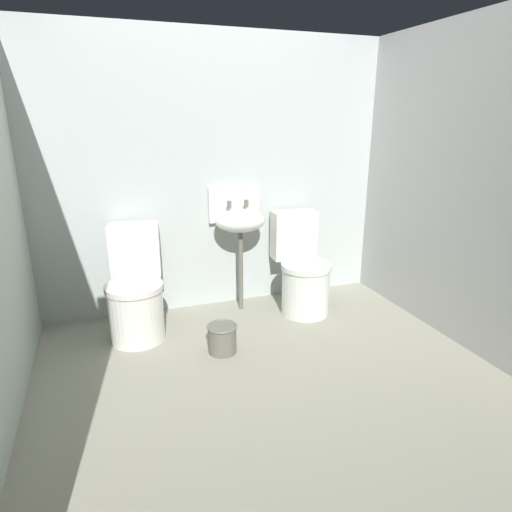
{
  "coord_description": "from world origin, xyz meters",
  "views": [
    {
      "loc": [
        -0.87,
        -2.13,
        1.53
      ],
      "look_at": [
        0.0,
        0.31,
        0.7
      ],
      "focal_mm": 30.71,
      "sensor_mm": 36.0,
      "label": 1
    }
  ],
  "objects_px": {
    "toilet_left": "(136,293)",
    "bucket": "(222,338)",
    "toilet_right": "(302,272)",
    "sink": "(239,219)"
  },
  "relations": [
    {
      "from": "toilet_left",
      "to": "bucket",
      "type": "relative_size",
      "value": 3.76
    },
    {
      "from": "toilet_right",
      "to": "sink",
      "type": "relative_size",
      "value": 0.79
    },
    {
      "from": "toilet_left",
      "to": "toilet_right",
      "type": "xyz_separation_m",
      "value": [
        1.31,
        -0.0,
        0.0
      ]
    },
    {
      "from": "bucket",
      "to": "sink",
      "type": "bearing_deg",
      "value": 63.0
    },
    {
      "from": "toilet_right",
      "to": "bucket",
      "type": "xyz_separation_m",
      "value": [
        -0.8,
        -0.47,
        -0.22
      ]
    },
    {
      "from": "toilet_right",
      "to": "bucket",
      "type": "relative_size",
      "value": 3.76
    },
    {
      "from": "toilet_left",
      "to": "sink",
      "type": "distance_m",
      "value": 0.97
    },
    {
      "from": "toilet_left",
      "to": "sink",
      "type": "height_order",
      "value": "sink"
    },
    {
      "from": "sink",
      "to": "bucket",
      "type": "xyz_separation_m",
      "value": [
        -0.33,
        -0.65,
        -0.65
      ]
    },
    {
      "from": "bucket",
      "to": "toilet_right",
      "type": "bearing_deg",
      "value": 30.12
    }
  ]
}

